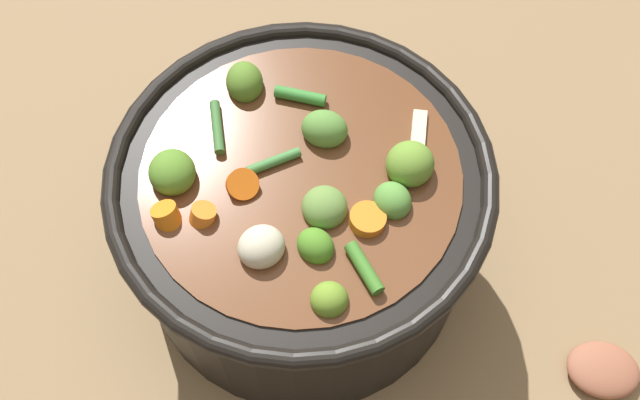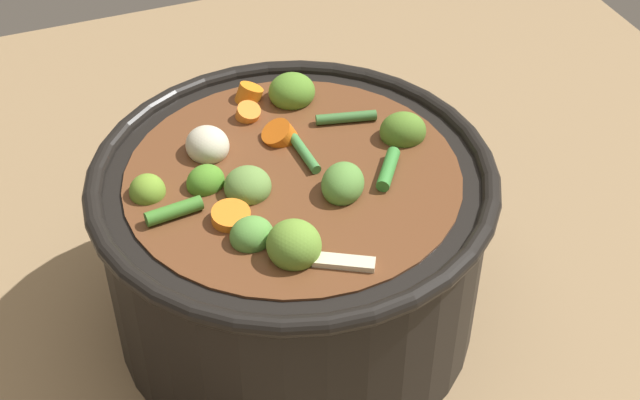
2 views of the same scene
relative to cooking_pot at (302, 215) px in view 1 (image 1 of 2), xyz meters
The scene contains 2 objects.
ground_plane 0.08m from the cooking_pot, 111.16° to the right, with size 1.10×1.10×0.00m, color #8C704C.
cooking_pot is the anchor object (origin of this frame).
Camera 1 is at (0.09, 0.27, 0.63)m, focal length 40.91 mm.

